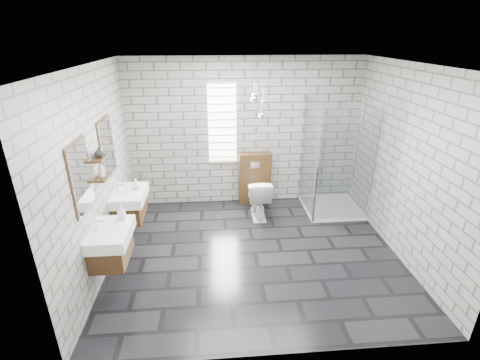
{
  "coord_description": "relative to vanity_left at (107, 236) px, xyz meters",
  "views": [
    {
      "loc": [
        -0.58,
        -4.34,
        3.06
      ],
      "look_at": [
        -0.2,
        0.35,
        1.05
      ],
      "focal_mm": 26.0,
      "sensor_mm": 36.0,
      "label": 1
    }
  ],
  "objects": [
    {
      "name": "floor",
      "position": [
        1.91,
        0.57,
        -0.77
      ],
      "size": [
        4.2,
        3.6,
        0.02
      ],
      "primitive_type": "cube",
      "color": "black",
      "rests_on": "ground"
    },
    {
      "name": "ceiling",
      "position": [
        1.91,
        0.57,
        1.95
      ],
      "size": [
        4.2,
        3.6,
        0.02
      ],
      "primitive_type": "cube",
      "color": "white",
      "rests_on": "wall_back"
    },
    {
      "name": "wall_back",
      "position": [
        1.91,
        2.38,
        0.59
      ],
      "size": [
        4.2,
        0.02,
        2.7
      ],
      "primitive_type": "cube",
      "color": "gray",
      "rests_on": "floor"
    },
    {
      "name": "wall_front",
      "position": [
        1.91,
        -1.24,
        0.59
      ],
      "size": [
        4.2,
        0.02,
        2.7
      ],
      "primitive_type": "cube",
      "color": "gray",
      "rests_on": "floor"
    },
    {
      "name": "wall_left",
      "position": [
        -0.2,
        0.57,
        0.59
      ],
      "size": [
        0.02,
        3.6,
        2.7
      ],
      "primitive_type": "cube",
      "color": "gray",
      "rests_on": "floor"
    },
    {
      "name": "wall_right",
      "position": [
        4.02,
        0.57,
        0.59
      ],
      "size": [
        0.02,
        3.6,
        2.7
      ],
      "primitive_type": "cube",
      "color": "gray",
      "rests_on": "floor"
    },
    {
      "name": "vanity_left",
      "position": [
        0.0,
        0.0,
        0.0
      ],
      "size": [
        0.47,
        0.7,
        1.57
      ],
      "color": "#462D15",
      "rests_on": "wall_left"
    },
    {
      "name": "vanity_right",
      "position": [
        0.0,
        1.1,
        0.0
      ],
      "size": [
        0.47,
        0.7,
        1.57
      ],
      "color": "#462D15",
      "rests_on": "wall_left"
    },
    {
      "name": "shelf_lower",
      "position": [
        -0.12,
        0.52,
        0.56
      ],
      "size": [
        0.14,
        0.3,
        0.03
      ],
      "primitive_type": "cube",
      "color": "#462D15",
      "rests_on": "wall_left"
    },
    {
      "name": "shelf_upper",
      "position": [
        -0.12,
        0.52,
        0.82
      ],
      "size": [
        0.14,
        0.3,
        0.03
      ],
      "primitive_type": "cube",
      "color": "#462D15",
      "rests_on": "wall_left"
    },
    {
      "name": "window",
      "position": [
        1.51,
        2.35,
        0.79
      ],
      "size": [
        0.56,
        0.05,
        1.48
      ],
      "color": "white",
      "rests_on": "wall_back"
    },
    {
      "name": "cistern_panel",
      "position": [
        2.1,
        2.27,
        -0.26
      ],
      "size": [
        0.6,
        0.2,
        1.0
      ],
      "primitive_type": "cube",
      "color": "#462D15",
      "rests_on": "floor"
    },
    {
      "name": "flush_plate",
      "position": [
        2.1,
        2.17,
        0.04
      ],
      "size": [
        0.18,
        0.01,
        0.12
      ],
      "primitive_type": "cube",
      "color": "silver",
      "rests_on": "cistern_panel"
    },
    {
      "name": "shower_enclosure",
      "position": [
        3.41,
        1.75,
        -0.25
      ],
      "size": [
        1.0,
        1.0,
        2.03
      ],
      "color": "white",
      "rests_on": "floor"
    },
    {
      "name": "pendant_cluster",
      "position": [
        2.09,
        1.93,
        1.27
      ],
      "size": [
        0.28,
        0.24,
        0.95
      ],
      "color": "silver",
      "rests_on": "ceiling"
    },
    {
      "name": "toilet",
      "position": [
        2.1,
        1.73,
        -0.39
      ],
      "size": [
        0.41,
        0.71,
        0.73
      ],
      "primitive_type": "imported",
      "rotation": [
        0.0,
        0.0,
        3.14
      ],
      "color": "white",
      "rests_on": "floor"
    },
    {
      "name": "soap_bottle_a",
      "position": [
        0.14,
        0.23,
        0.18
      ],
      "size": [
        0.08,
        0.08,
        0.18
      ],
      "primitive_type": "imported",
      "rotation": [
        0.0,
        0.0,
        0.01
      ],
      "color": "#B2B2B2",
      "rests_on": "vanity_left"
    },
    {
      "name": "soap_bottle_b",
      "position": [
        0.14,
        1.17,
        0.18
      ],
      "size": [
        0.17,
        0.17,
        0.17
      ],
      "primitive_type": "imported",
      "rotation": [
        0.0,
        0.0,
        -0.34
      ],
      "color": "#B2B2B2",
      "rests_on": "vanity_right"
    },
    {
      "name": "soap_bottle_c",
      "position": [
        -0.11,
        0.5,
        0.68
      ],
      "size": [
        0.1,
        0.1,
        0.21
      ],
      "primitive_type": "imported",
      "rotation": [
        0.0,
        0.0,
        -0.29
      ],
      "color": "#B2B2B2",
      "rests_on": "shelf_lower"
    },
    {
      "name": "vase",
      "position": [
        -0.11,
        0.52,
        0.9
      ],
      "size": [
        0.14,
        0.14,
        0.13
      ],
      "primitive_type": "imported",
      "rotation": [
        0.0,
        0.0,
        0.14
      ],
      "color": "#B2B2B2",
      "rests_on": "shelf_upper"
    }
  ]
}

